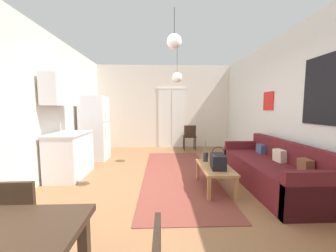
{
  "coord_description": "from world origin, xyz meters",
  "views": [
    {
      "loc": [
        -0.12,
        -3.32,
        1.4
      ],
      "look_at": [
        0.06,
        1.51,
        0.94
      ],
      "focal_mm": 20.66,
      "sensor_mm": 36.0,
      "label": 1
    }
  ],
  "objects_px": {
    "handbag": "(218,161)",
    "bamboo_vase": "(205,157)",
    "coffee_table": "(215,169)",
    "pendant_lamp_near": "(174,41)",
    "couch": "(272,171)",
    "refrigerator": "(95,128)",
    "pendant_lamp_far": "(177,77)",
    "accent_chair": "(190,136)",
    "dining_chair_near": "(20,227)"
  },
  "relations": [
    {
      "from": "couch",
      "to": "accent_chair",
      "type": "bearing_deg",
      "value": 108.68
    },
    {
      "from": "bamboo_vase",
      "to": "refrigerator",
      "type": "bearing_deg",
      "value": 146.92
    },
    {
      "from": "bamboo_vase",
      "to": "pendant_lamp_near",
      "type": "bearing_deg",
      "value": -140.17
    },
    {
      "from": "bamboo_vase",
      "to": "pendant_lamp_far",
      "type": "xyz_separation_m",
      "value": [
        -0.45,
        1.07,
        1.62
      ]
    },
    {
      "from": "refrigerator",
      "to": "pendant_lamp_near",
      "type": "relative_size",
      "value": 2.85
    },
    {
      "from": "coffee_table",
      "to": "bamboo_vase",
      "type": "distance_m",
      "value": 0.36
    },
    {
      "from": "pendant_lamp_far",
      "to": "handbag",
      "type": "bearing_deg",
      "value": -69.71
    },
    {
      "from": "dining_chair_near",
      "to": "accent_chair",
      "type": "height_order",
      "value": "dining_chair_near"
    },
    {
      "from": "pendant_lamp_near",
      "to": "pendant_lamp_far",
      "type": "height_order",
      "value": "same"
    },
    {
      "from": "bamboo_vase",
      "to": "handbag",
      "type": "distance_m",
      "value": 0.45
    },
    {
      "from": "couch",
      "to": "dining_chair_near",
      "type": "bearing_deg",
      "value": -148.63
    },
    {
      "from": "coffee_table",
      "to": "bamboo_vase",
      "type": "bearing_deg",
      "value": 106.82
    },
    {
      "from": "bamboo_vase",
      "to": "dining_chair_near",
      "type": "height_order",
      "value": "dining_chair_near"
    },
    {
      "from": "coffee_table",
      "to": "pendant_lamp_far",
      "type": "relative_size",
      "value": 1.07
    },
    {
      "from": "pendant_lamp_far",
      "to": "dining_chair_near",
      "type": "bearing_deg",
      "value": -114.45
    },
    {
      "from": "coffee_table",
      "to": "dining_chair_near",
      "type": "height_order",
      "value": "dining_chair_near"
    },
    {
      "from": "dining_chair_near",
      "to": "pendant_lamp_near",
      "type": "height_order",
      "value": "pendant_lamp_near"
    },
    {
      "from": "refrigerator",
      "to": "bamboo_vase",
      "type": "bearing_deg",
      "value": -33.08
    },
    {
      "from": "handbag",
      "to": "pendant_lamp_far",
      "type": "height_order",
      "value": "pendant_lamp_far"
    },
    {
      "from": "coffee_table",
      "to": "handbag",
      "type": "xyz_separation_m",
      "value": [
        0.01,
        -0.13,
        0.18
      ]
    },
    {
      "from": "couch",
      "to": "pendant_lamp_far",
      "type": "relative_size",
      "value": 2.47
    },
    {
      "from": "dining_chair_near",
      "to": "bamboo_vase",
      "type": "bearing_deg",
      "value": -133.54
    },
    {
      "from": "pendant_lamp_near",
      "to": "couch",
      "type": "bearing_deg",
      "value": 8.37
    },
    {
      "from": "handbag",
      "to": "pendant_lamp_near",
      "type": "bearing_deg",
      "value": -173.32
    },
    {
      "from": "coffee_table",
      "to": "pendant_lamp_far",
      "type": "bearing_deg",
      "value": 111.58
    },
    {
      "from": "dining_chair_near",
      "to": "pendant_lamp_near",
      "type": "xyz_separation_m",
      "value": [
        1.27,
        1.58,
        1.89
      ]
    },
    {
      "from": "handbag",
      "to": "accent_chair",
      "type": "relative_size",
      "value": 0.44
    },
    {
      "from": "couch",
      "to": "handbag",
      "type": "distance_m",
      "value": 1.06
    },
    {
      "from": "accent_chair",
      "to": "dining_chair_near",
      "type": "bearing_deg",
      "value": 70.12
    },
    {
      "from": "couch",
      "to": "refrigerator",
      "type": "distance_m",
      "value": 4.26
    },
    {
      "from": "refrigerator",
      "to": "accent_chair",
      "type": "height_order",
      "value": "refrigerator"
    },
    {
      "from": "bamboo_vase",
      "to": "handbag",
      "type": "relative_size",
      "value": 1.07
    },
    {
      "from": "bamboo_vase",
      "to": "handbag",
      "type": "bearing_deg",
      "value": -76.47
    },
    {
      "from": "refrigerator",
      "to": "pendant_lamp_far",
      "type": "xyz_separation_m",
      "value": [
        2.16,
        -0.63,
        1.25
      ]
    },
    {
      "from": "handbag",
      "to": "dining_chair_near",
      "type": "height_order",
      "value": "dining_chair_near"
    },
    {
      "from": "refrigerator",
      "to": "accent_chair",
      "type": "distance_m",
      "value": 2.93
    },
    {
      "from": "couch",
      "to": "coffee_table",
      "type": "distance_m",
      "value": 1.03
    },
    {
      "from": "coffee_table",
      "to": "handbag",
      "type": "height_order",
      "value": "handbag"
    },
    {
      "from": "dining_chair_near",
      "to": "pendant_lamp_far",
      "type": "relative_size",
      "value": 1.01
    },
    {
      "from": "pendant_lamp_far",
      "to": "bamboo_vase",
      "type": "bearing_deg",
      "value": -67.08
    },
    {
      "from": "couch",
      "to": "bamboo_vase",
      "type": "height_order",
      "value": "couch"
    },
    {
      "from": "couch",
      "to": "handbag",
      "type": "xyz_separation_m",
      "value": [
        -1.02,
        -0.17,
        0.24
      ]
    },
    {
      "from": "pendant_lamp_near",
      "to": "pendant_lamp_far",
      "type": "xyz_separation_m",
      "value": [
        0.18,
        1.59,
        -0.28
      ]
    },
    {
      "from": "coffee_table",
      "to": "pendant_lamp_near",
      "type": "bearing_deg",
      "value": -163.72
    },
    {
      "from": "handbag",
      "to": "bamboo_vase",
      "type": "bearing_deg",
      "value": 103.53
    },
    {
      "from": "couch",
      "to": "bamboo_vase",
      "type": "distance_m",
      "value": 1.17
    },
    {
      "from": "coffee_table",
      "to": "accent_chair",
      "type": "bearing_deg",
      "value": 89.77
    },
    {
      "from": "handbag",
      "to": "couch",
      "type": "bearing_deg",
      "value": 9.58
    },
    {
      "from": "couch",
      "to": "coffee_table",
      "type": "relative_size",
      "value": 2.31
    },
    {
      "from": "coffee_table",
      "to": "pendant_lamp_near",
      "type": "height_order",
      "value": "pendant_lamp_near"
    }
  ]
}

